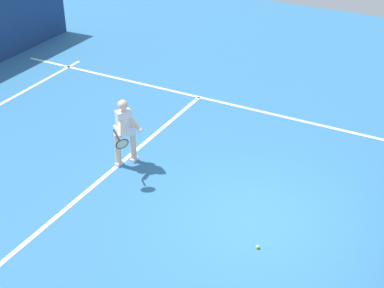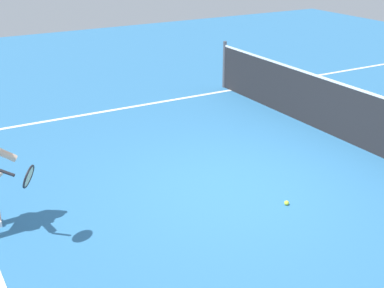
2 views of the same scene
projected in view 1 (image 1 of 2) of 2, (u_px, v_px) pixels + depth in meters
ground_plane at (258, 219)px, 11.05m from camera, size 27.12×27.12×0.00m
service_line_marking at (110, 172)px, 12.45m from camera, size 8.41×0.10×0.01m
sideline_left_marking at (323, 126)px, 14.25m from camera, size 0.10×18.86×0.01m
tennis_player at (125, 130)px, 12.32m from camera, size 1.08×0.77×1.55m
tennis_ball_near at (258, 247)px, 10.29m from camera, size 0.07×0.07×0.07m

